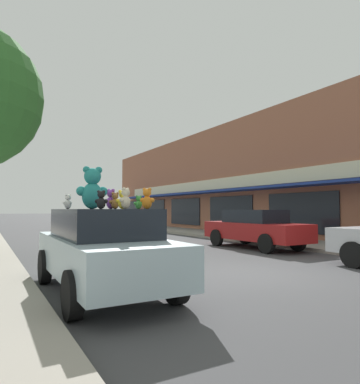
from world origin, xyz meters
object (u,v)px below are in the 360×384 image
at_px(plush_art_car, 102,248).
at_px(teddy_bear_brown, 115,201).
at_px(teddy_bear_purple, 111,199).
at_px(parked_car_far_center, 254,228).
at_px(teddy_bear_red, 91,204).
at_px(teddy_bear_orange, 147,199).
at_px(teddy_bear_white, 68,202).
at_px(teddy_bear_cream, 126,199).
at_px(teddy_bear_giant, 92,188).
at_px(teddy_bear_yellow, 123,200).
at_px(teddy_bear_green, 139,202).
at_px(teddy_bear_black, 101,200).

distance_m(plush_art_car, teddy_bear_brown, 0.99).
height_order(teddy_bear_purple, parked_car_far_center, teddy_bear_purple).
xyz_separation_m(teddy_bear_red, teddy_bear_purple, (0.06, -1.13, 0.07)).
relative_size(teddy_bear_red, parked_car_far_center, 0.05).
relative_size(plush_art_car, teddy_bear_orange, 11.54).
xyz_separation_m(plush_art_car, parked_car_far_center, (7.54, 4.13, -0.02)).
relative_size(teddy_bear_white, teddy_bear_brown, 0.95).
xyz_separation_m(teddy_bear_purple, teddy_bear_cream, (0.02, -0.70, -0.01)).
distance_m(teddy_bear_giant, teddy_bear_cream, 1.30).
height_order(teddy_bear_giant, parked_car_far_center, teddy_bear_giant).
bearing_deg(parked_car_far_center, teddy_bear_giant, -153.34).
bearing_deg(teddy_bear_red, parked_car_far_center, -95.91).
bearing_deg(teddy_bear_yellow, teddy_bear_giant, -54.85).
relative_size(plush_art_car, teddy_bear_giant, 5.30).
height_order(teddy_bear_red, teddy_bear_purple, teddy_bear_purple).
bearing_deg(teddy_bear_giant, parked_car_far_center, -146.05).
bearing_deg(plush_art_car, teddy_bear_cream, -84.47).
distance_m(teddy_bear_yellow, teddy_bear_cream, 0.20).
distance_m(teddy_bear_purple, teddy_bear_green, 0.51).
bearing_deg(plush_art_car, teddy_bear_white, 143.82).
bearing_deg(teddy_bear_giant, plush_art_car, 122.28).
xyz_separation_m(teddy_bear_red, teddy_bear_cream, (0.08, -1.83, 0.07)).
relative_size(plush_art_car, teddy_bear_cream, 12.31).
bearing_deg(teddy_bear_green, teddy_bear_purple, -22.78).
relative_size(plush_art_car, teddy_bear_yellow, 13.45).
relative_size(teddy_bear_white, teddy_bear_orange, 0.76).
distance_m(teddy_bear_yellow, teddy_bear_purple, 0.50).
xyz_separation_m(teddy_bear_red, parked_car_far_center, (7.53, 3.28, -0.86)).
height_order(teddy_bear_green, parked_car_far_center, teddy_bear_green).
xyz_separation_m(teddy_bear_red, teddy_bear_black, (-0.22, -1.42, 0.05)).
bearing_deg(teddy_bear_cream, teddy_bear_purple, -122.52).
bearing_deg(teddy_bear_white, teddy_bear_black, 77.82).
bearing_deg(teddy_bear_brown, teddy_bear_white, -53.14).
xyz_separation_m(teddy_bear_yellow, parked_car_far_center, (7.43, 4.91, -0.91)).
bearing_deg(plush_art_car, teddy_bear_giant, 115.63).
height_order(teddy_bear_yellow, teddy_bear_white, teddy_bear_yellow).
bearing_deg(teddy_bear_yellow, parked_car_far_center, -123.73).
relative_size(teddy_bear_green, teddy_bear_brown, 0.82).
xyz_separation_m(plush_art_car, teddy_bear_yellow, (0.10, -0.79, 0.90)).
height_order(teddy_bear_giant, teddy_bear_yellow, teddy_bear_giant).
relative_size(plush_art_car, teddy_bear_white, 15.15).
xyz_separation_m(teddy_bear_purple, teddy_bear_green, (0.46, -0.21, -0.06)).
xyz_separation_m(teddy_bear_white, teddy_bear_purple, (0.63, -0.71, 0.04)).
relative_size(plush_art_car, teddy_bear_brown, 14.42).
relative_size(teddy_bear_giant, teddy_bear_purple, 2.25).
height_order(teddy_bear_yellow, teddy_bear_orange, teddy_bear_orange).
xyz_separation_m(teddy_bear_giant, teddy_bear_cream, (0.21, -1.26, -0.23)).
bearing_deg(teddy_bear_red, teddy_bear_purple, 153.35).
bearing_deg(teddy_bear_yellow, teddy_bear_white, -38.27).
height_order(teddy_bear_giant, teddy_bear_red, teddy_bear_giant).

